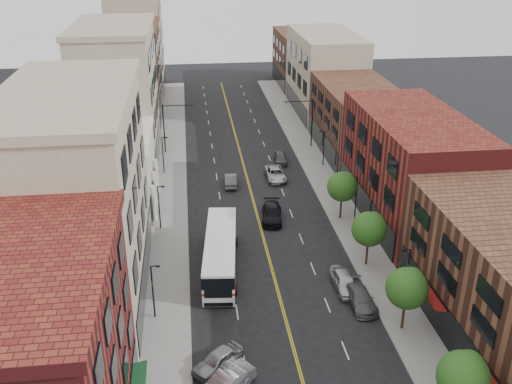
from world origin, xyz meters
name	(u,v)px	position (x,y,z in m)	size (l,w,h in m)	color
ground	(300,373)	(0.00, 0.00, 0.00)	(220.00, 220.00, 0.00)	black
sidewalk_left	(171,188)	(-10.00, 35.00, 0.07)	(4.00, 110.00, 0.15)	gray
sidewalk_right	(324,180)	(10.00, 35.00, 0.07)	(4.00, 110.00, 0.15)	gray
bldg_l_redbrick	(30,377)	(-17.00, -6.00, 7.00)	(10.00, 16.00, 14.00)	maroon
bldg_l_tanoffice	(79,201)	(-17.00, 13.00, 9.00)	(10.00, 22.00, 18.00)	tan
bldg_l_white	(109,174)	(-17.00, 31.00, 4.00)	(10.00, 14.00, 8.00)	silver
bldg_l_far_a	(118,95)	(-17.00, 48.00, 9.00)	(10.00, 20.00, 18.00)	tan
bldg_l_far_b	(130,73)	(-17.00, 68.00, 7.50)	(10.00, 20.00, 15.00)	#563022
bldg_l_far_c	(136,40)	(-17.00, 86.00, 10.00)	(10.00, 16.00, 20.00)	tan
bldg_r_mid	(411,167)	(17.00, 24.00, 6.00)	(10.00, 22.00, 12.00)	maroon
bldg_r_far_a	(357,120)	(17.00, 45.00, 5.00)	(10.00, 20.00, 10.00)	#563022
bldg_r_far_b	(325,73)	(17.00, 66.00, 7.00)	(10.00, 22.00, 14.00)	tan
bldg_r_far_c	(302,59)	(17.00, 86.00, 5.50)	(10.00, 18.00, 11.00)	#563022
tree_r_0	(464,375)	(9.39, -5.93, 4.13)	(3.40, 3.40, 5.59)	black
tree_r_1	(408,287)	(9.39, 4.07, 4.13)	(3.40, 3.40, 5.59)	black
tree_r_2	(370,228)	(9.39, 14.07, 4.13)	(3.40, 3.40, 5.59)	black
tree_r_3	(343,186)	(9.39, 24.07, 4.13)	(3.40, 3.40, 5.59)	black
lamp_l_1	(153,289)	(-10.95, 8.00, 2.97)	(0.81, 0.55, 5.05)	black
lamp_l_2	(159,205)	(-10.95, 24.00, 2.97)	(0.81, 0.55, 5.05)	black
lamp_l_3	(163,153)	(-10.95, 40.00, 2.97)	(0.81, 0.55, 5.05)	black
lamp_r_1	(407,271)	(10.95, 8.00, 2.97)	(0.81, 0.55, 5.05)	black
lamp_r_2	(356,195)	(10.95, 24.00, 2.97)	(0.81, 0.55, 5.05)	black
lamp_r_3	(324,146)	(10.95, 40.00, 2.97)	(0.81, 0.55, 5.05)	black
signal_mast_left	(169,123)	(-10.27, 48.00, 4.65)	(4.49, 0.18, 7.20)	black
signal_mast_right	(307,117)	(10.27, 48.00, 4.65)	(4.49, 0.18, 7.20)	black
city_bus	(221,251)	(-4.91, 15.11, 1.97)	(4.16, 13.41, 3.40)	silver
car_angle_a	(218,360)	(-6.05, 1.27, 0.74)	(1.75, 4.35, 1.48)	#919498
car_angle_b	(226,383)	(-5.60, -1.19, 0.78)	(1.66, 4.75, 1.56)	#B7B8BF
car_parked_mid	(360,298)	(6.83, 7.75, 0.74)	(2.06, 5.07, 1.47)	#525257
car_parked_far	(345,281)	(6.10, 10.26, 0.82)	(1.93, 4.80, 1.64)	#B6B7BE
car_lane_behind	(231,180)	(-2.35, 34.91, 0.71)	(1.50, 4.30, 1.42)	#4B4B50
car_lane_a	(272,214)	(1.50, 24.72, 0.80)	(2.23, 5.49, 1.59)	black
car_lane_b	(275,174)	(3.69, 36.28, 0.74)	(2.44, 5.30, 1.47)	#B6B8BE
car_lane_c	(281,158)	(5.33, 42.06, 0.74)	(1.75, 4.35, 1.48)	#47464B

